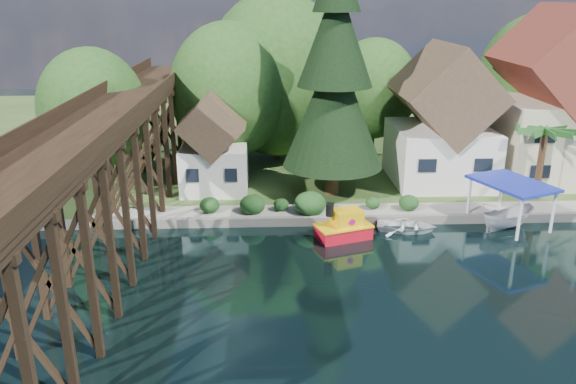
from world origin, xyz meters
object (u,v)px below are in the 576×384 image
(shed, at_px, (214,148))
(conifer, at_px, (335,77))
(house_left, at_px, (442,125))
(house_center, at_px, (552,107))
(boat_canopy, at_px, (509,209))
(palm_tree, at_px, (545,133))
(trestle_bridge, at_px, (116,164))
(boat_white_a, at_px, (406,225))
(tugboat, at_px, (344,227))

(shed, distance_m, conifer, 10.64)
(conifer, bearing_deg, shed, 170.96)
(conifer, bearing_deg, house_left, 17.99)
(house_center, bearing_deg, boat_canopy, -125.60)
(palm_tree, xyz_separation_m, boat_canopy, (-4.05, -4.60, -4.05))
(trestle_bridge, bearing_deg, house_left, 25.21)
(shed, xyz_separation_m, palm_tree, (24.16, -3.01, 1.65))
(shed, distance_m, boat_white_a, 15.72)
(house_left, distance_m, palm_tree, 7.65)
(conifer, bearing_deg, boat_canopy, -29.04)
(trestle_bridge, bearing_deg, boat_canopy, 3.90)
(palm_tree, bearing_deg, house_left, 143.78)
(trestle_bridge, xyz_separation_m, house_center, (32.00, 11.33, 1.07))
(house_left, bearing_deg, boat_white_a, -117.19)
(shed, bearing_deg, house_center, 4.24)
(house_center, bearing_deg, conifer, -169.22)
(house_center, bearing_deg, tugboat, -149.27)
(house_left, relative_size, palm_tree, 1.93)
(house_left, xyz_separation_m, conifer, (-9.02, -2.93, 4.21))
(conifer, distance_m, boat_white_a, 11.72)
(trestle_bridge, distance_m, palm_tree, 29.84)
(trestle_bridge, height_order, shed, trestle_bridge)
(shed, relative_size, boat_white_a, 1.99)
(house_center, xyz_separation_m, conifer, (-18.02, -3.43, 2.93))
(boat_white_a, bearing_deg, tugboat, 115.16)
(trestle_bridge, xyz_separation_m, conifer, (13.98, 7.90, 3.99))
(house_left, relative_size, boat_white_a, 2.80)
(boat_white_a, relative_size, boat_canopy, 0.65)
(palm_tree, relative_size, tugboat, 1.45)
(tugboat, bearing_deg, house_left, 48.51)
(house_left, bearing_deg, shed, -175.23)
(house_left, bearing_deg, conifer, -162.01)
(house_left, bearing_deg, tugboat, -131.49)
(trestle_bridge, xyz_separation_m, shed, (5.00, 9.33, -1.52))
(tugboat, bearing_deg, boat_white_a, 13.55)
(house_left, relative_size, tugboat, 2.81)
(house_left, distance_m, boat_canopy, 10.07)
(palm_tree, bearing_deg, shed, 172.89)
(house_left, height_order, boat_white_a, house_left)
(trestle_bridge, xyz_separation_m, palm_tree, (29.16, 6.31, 0.13))
(palm_tree, height_order, tugboat, palm_tree)
(house_left, xyz_separation_m, tugboat, (-9.04, -10.22, -4.38))
(palm_tree, height_order, boat_canopy, palm_tree)
(tugboat, relative_size, boat_canopy, 0.64)
(conifer, xyz_separation_m, boat_white_a, (4.30, -6.25, -8.94))
(boat_canopy, bearing_deg, house_center, 54.40)
(palm_tree, relative_size, boat_white_a, 1.45)
(house_left, distance_m, boat_white_a, 11.35)
(shed, bearing_deg, tugboat, -44.24)
(trestle_bridge, relative_size, tugboat, 11.25)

